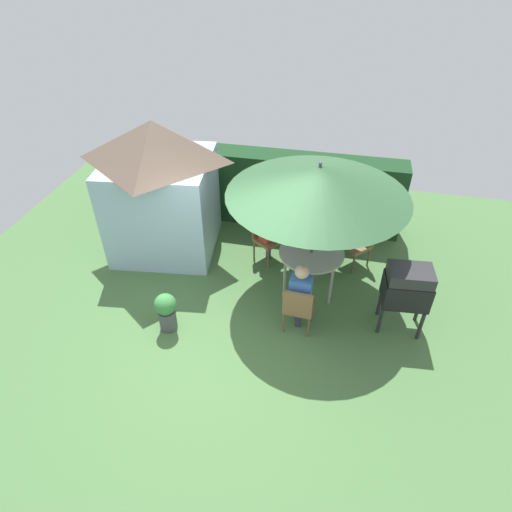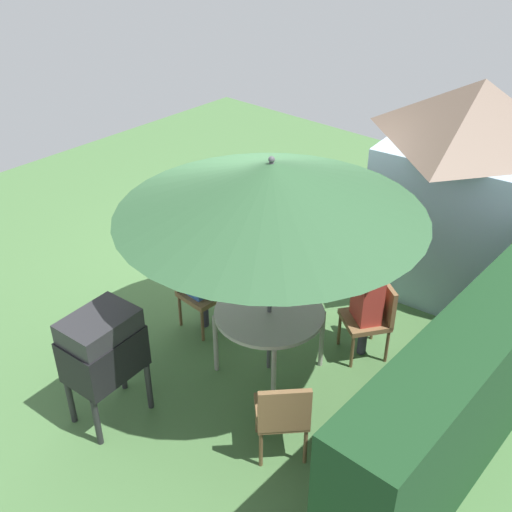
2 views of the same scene
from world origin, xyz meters
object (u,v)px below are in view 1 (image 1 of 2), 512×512
object	(u,v)px
garden_shed	(161,187)
patio_umbrella	(319,181)
patio_table	(311,255)
bbq_grill	(407,287)
potted_plant_by_shed	(191,251)
chair_far_side	(298,306)
chair_toward_hedge	(359,241)
chair_near_shed	(266,235)
person_in_blue	(300,290)
potted_plant_by_grill	(166,310)
person_in_red	(269,225)

from	to	relation	value
garden_shed	patio_umbrella	world-z (taller)	garden_shed
patio_table	bbq_grill	bearing A→B (deg)	-24.95
bbq_grill	potted_plant_by_shed	size ratio (longest dim) A/B	1.60
chair_far_side	chair_toward_hedge	bearing A→B (deg)	65.85
chair_toward_hedge	potted_plant_by_shed	distance (m)	3.19
bbq_grill	chair_toward_hedge	bearing A→B (deg)	114.50
chair_near_shed	potted_plant_by_shed	world-z (taller)	chair_near_shed
patio_table	bbq_grill	size ratio (longest dim) A/B	0.95
patio_table	garden_shed	bearing A→B (deg)	167.91
chair_toward_hedge	chair_near_shed	bearing A→B (deg)	-174.06
patio_table	chair_toward_hedge	bearing A→B (deg)	46.01
person_in_blue	chair_near_shed	bearing A→B (deg)	117.16
chair_far_side	potted_plant_by_shed	xyz separation A→B (m)	(-2.19, 1.18, -0.13)
garden_shed	person_in_blue	size ratio (longest dim) A/B	2.09
garden_shed	chair_toward_hedge	size ratio (longest dim) A/B	2.92
potted_plant_by_grill	person_in_red	xyz separation A→B (m)	(1.26, 2.15, 0.40)
patio_umbrella	chair_near_shed	bearing A→B (deg)	144.58
chair_near_shed	person_in_red	xyz separation A→B (m)	(0.07, -0.05, 0.26)
garden_shed	chair_near_shed	bearing A→B (deg)	1.03
bbq_grill	potted_plant_by_shed	bearing A→B (deg)	168.67
chair_toward_hedge	person_in_blue	size ratio (longest dim) A/B	0.71
person_in_blue	chair_far_side	bearing A→B (deg)	-93.35
chair_far_side	potted_plant_by_grill	size ratio (longest dim) A/B	1.29
potted_plant_by_shed	potted_plant_by_grill	distance (m)	1.58
bbq_grill	potted_plant_by_shed	xyz separation A→B (m)	(-3.80, 0.76, -0.46)
patio_umbrella	garden_shed	bearing A→B (deg)	167.91
bbq_grill	potted_plant_by_grill	xyz separation A→B (m)	(-3.67, -0.82, -0.46)
chair_near_shed	potted_plant_by_shed	xyz separation A→B (m)	(-1.31, -0.63, -0.13)
bbq_grill	chair_near_shed	distance (m)	2.86
garden_shed	patio_table	distance (m)	3.10
patio_umbrella	chair_near_shed	xyz separation A→B (m)	(-0.94, 0.67, -1.62)
potted_plant_by_shed	person_in_blue	bearing A→B (deg)	-26.44
patio_umbrella	person_in_red	xyz separation A→B (m)	(-0.87, 0.62, -1.36)
garden_shed	patio_table	xyz separation A→B (m)	(2.96, -0.63, -0.65)
patio_table	patio_umbrella	distance (m)	1.45
patio_umbrella	potted_plant_by_grill	size ratio (longest dim) A/B	4.20
garden_shed	chair_toward_hedge	world-z (taller)	garden_shed
potted_plant_by_shed	potted_plant_by_grill	bearing A→B (deg)	-85.39
potted_plant_by_grill	garden_shed	bearing A→B (deg)	110.95
chair_far_side	potted_plant_by_grill	distance (m)	2.11
garden_shed	patio_umbrella	bearing A→B (deg)	-12.09
chair_far_side	person_in_blue	xyz separation A→B (m)	(0.01, 0.09, 0.26)
garden_shed	bbq_grill	world-z (taller)	garden_shed
person_in_red	potted_plant_by_grill	bearing A→B (deg)	-120.25
person_in_red	patio_umbrella	bearing A→B (deg)	-35.42
patio_table	potted_plant_by_grill	size ratio (longest dim) A/B	1.63
chair_near_shed	potted_plant_by_shed	bearing A→B (deg)	-154.53
potted_plant_by_grill	chair_toward_hedge	bearing A→B (deg)	38.95
chair_toward_hedge	potted_plant_by_shed	bearing A→B (deg)	-165.27
chair_near_shed	potted_plant_by_grill	xyz separation A→B (m)	(-1.19, -2.20, -0.13)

